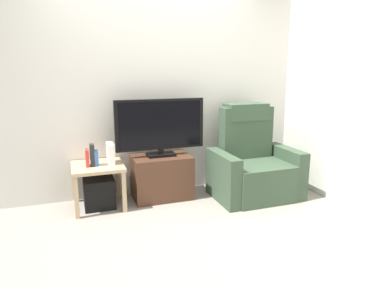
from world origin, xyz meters
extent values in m
plane|color=gray|center=(0.00, 0.00, 0.00)|extent=(6.40, 6.40, 0.00)
cube|color=silver|center=(0.00, 1.13, 1.30)|extent=(6.40, 0.06, 2.60)
cube|color=silver|center=(1.88, 0.00, 1.30)|extent=(0.06, 4.48, 2.60)
cube|color=#4C2D1E|center=(0.03, 0.85, 0.25)|extent=(0.67, 0.44, 0.50)
cube|color=black|center=(0.03, 0.64, 0.35)|extent=(0.61, 0.02, 0.02)
cube|color=black|center=(0.03, 0.69, 0.39)|extent=(0.34, 0.11, 0.04)
cube|color=black|center=(0.03, 0.87, 0.52)|extent=(0.32, 0.20, 0.03)
cube|color=black|center=(0.03, 0.87, 0.56)|extent=(0.06, 0.04, 0.05)
cube|color=black|center=(0.03, 0.87, 0.87)|extent=(1.03, 0.05, 0.57)
cube|color=black|center=(0.03, 0.85, 0.87)|extent=(0.94, 0.01, 0.52)
cube|color=#384C38|center=(1.08, 0.51, 0.21)|extent=(0.70, 0.72, 0.42)
cube|color=#384C38|center=(1.08, 0.78, 0.73)|extent=(0.64, 0.20, 0.62)
cube|color=#384C38|center=(1.08, 0.80, 0.98)|extent=(0.50, 0.26, 0.20)
cube|color=#384C38|center=(0.66, 0.51, 0.28)|extent=(0.14, 0.68, 0.56)
cube|color=#384C38|center=(1.50, 0.51, 0.28)|extent=(0.14, 0.68, 0.56)
cube|color=tan|center=(-0.69, 0.82, 0.46)|extent=(0.54, 0.54, 0.04)
cube|color=tan|center=(-0.93, 0.58, 0.22)|extent=(0.04, 0.04, 0.44)
cube|color=tan|center=(-0.45, 0.58, 0.22)|extent=(0.04, 0.04, 0.44)
cube|color=tan|center=(-0.93, 1.05, 0.22)|extent=(0.04, 0.04, 0.44)
cube|color=tan|center=(-0.45, 1.05, 0.22)|extent=(0.04, 0.04, 0.44)
cube|color=black|center=(-0.69, 0.82, 0.16)|extent=(0.32, 0.32, 0.32)
cube|color=red|center=(-0.79, 0.80, 0.57)|extent=(0.04, 0.12, 0.18)
cube|color=#262626|center=(-0.74, 0.80, 0.60)|extent=(0.04, 0.10, 0.24)
cube|color=#3366B2|center=(-0.70, 0.80, 0.56)|extent=(0.04, 0.11, 0.16)
cube|color=white|center=(-0.54, 0.83, 0.59)|extent=(0.07, 0.20, 0.23)
camera|label=1|loc=(-0.94, -2.87, 1.49)|focal=32.12mm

